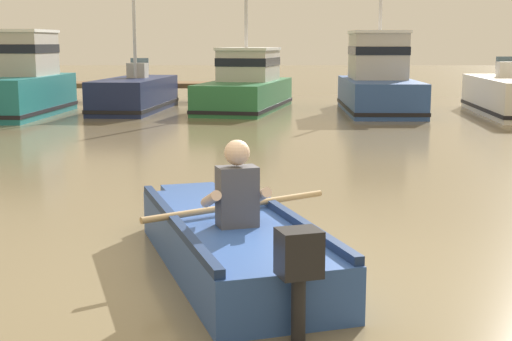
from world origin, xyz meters
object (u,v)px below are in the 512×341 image
object	(u,v)px
rowboat_with_person	(231,240)
moored_boat_green	(246,87)
moored_boat_white	(510,97)
moored_boat_blue	(378,82)
moored_boat_teal	(23,84)
moored_boat_navy	(135,95)

from	to	relation	value
rowboat_with_person	moored_boat_green	bearing A→B (deg)	90.66
moored_boat_white	moored_boat_blue	bearing A→B (deg)	164.89
moored_boat_teal	moored_boat_white	distance (m)	13.58
moored_boat_navy	moored_boat_white	distance (m)	10.78
moored_boat_teal	moored_boat_navy	xyz separation A→B (m)	(2.86, 1.47, -0.41)
moored_boat_teal	moored_boat_navy	bearing A→B (deg)	27.24
moored_boat_navy	moored_boat_green	size ratio (longest dim) A/B	0.88
rowboat_with_person	moored_boat_teal	bearing A→B (deg)	114.51
rowboat_with_person	moored_boat_navy	bearing A→B (deg)	102.75
moored_boat_teal	moored_boat_navy	size ratio (longest dim) A/B	0.98
moored_boat_navy	moored_boat_teal	bearing A→B (deg)	-152.76
moored_boat_white	moored_boat_green	bearing A→B (deg)	168.32
moored_boat_teal	moored_boat_green	xyz separation A→B (m)	(6.15, 1.82, -0.18)
moored_boat_teal	moored_boat_green	distance (m)	6.42
rowboat_with_person	moored_boat_blue	distance (m)	15.60
moored_boat_teal	moored_boat_white	size ratio (longest dim) A/B	0.87
rowboat_with_person	moored_boat_green	world-z (taller)	moored_boat_green
rowboat_with_person	moored_boat_teal	world-z (taller)	moored_boat_teal
rowboat_with_person	moored_boat_navy	distance (m)	15.76
moored_boat_green	moored_boat_blue	xyz separation A→B (m)	(3.88, -0.58, 0.17)
moored_boat_teal	moored_boat_white	xyz separation A→B (m)	(13.57, 0.29, -0.38)
moored_boat_green	rowboat_with_person	bearing A→B (deg)	-89.34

